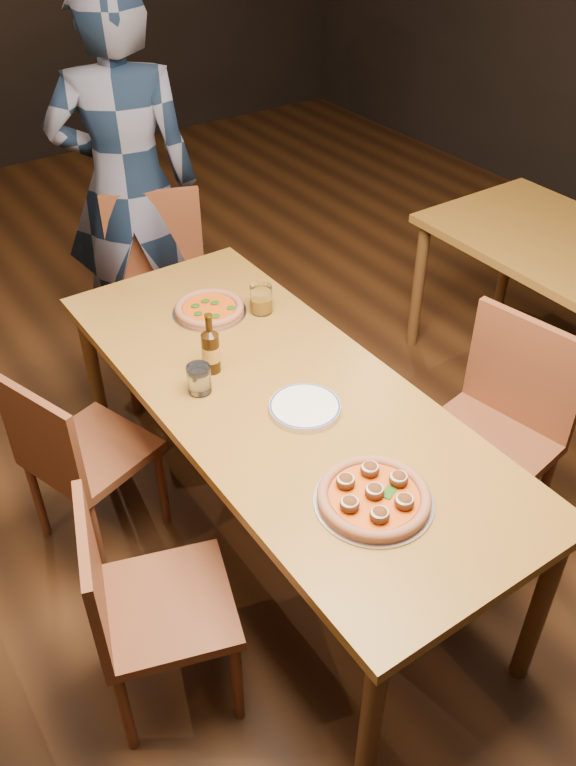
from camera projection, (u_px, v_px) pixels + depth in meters
ground at (281, 538)px, 3.00m from camera, size 9.00×9.00×0.00m
room_shell at (277, 45)px, 1.86m from camera, size 9.00×9.00×9.00m
table_main at (280, 408)px, 2.58m from camera, size 0.80×2.00×0.75m
chair_main_nw at (166, 605)px, 2.24m from camera, size 0.50×0.50×0.85m
chair_main_sw at (91, 450)px, 2.79m from camera, size 0.50×0.50×0.85m
chair_main_e at (482, 445)px, 2.72m from camera, size 0.52×0.52×0.97m
chair_end at (163, 299)px, 3.52m from camera, size 0.59×0.59×0.98m
pizza_meatball at (374, 496)px, 2.12m from camera, size 0.35×0.35×0.06m
pizza_margherita at (209, 309)px, 2.92m from camera, size 0.29×0.29×0.04m
plate_stack at (305, 408)px, 2.45m from camera, size 0.24×0.24×0.02m
beer_bottle at (211, 351)px, 2.59m from camera, size 0.06×0.06×0.23m
water_glass at (199, 379)px, 2.51m from camera, size 0.08×0.08×0.10m
amber_glass at (261, 299)px, 2.91m from camera, size 0.09×0.09×0.11m
diner at (128, 187)px, 3.48m from camera, size 0.79×0.68×1.84m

